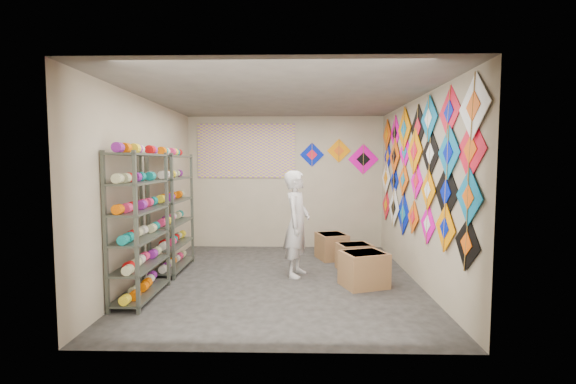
{
  "coord_description": "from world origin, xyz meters",
  "views": [
    {
      "loc": [
        0.23,
        -5.69,
        1.76
      ],
      "look_at": [
        0.1,
        0.3,
        1.3
      ],
      "focal_mm": 24.0,
      "sensor_mm": 36.0,
      "label": 1
    }
  ],
  "objects_px": {
    "shopkeeper": "(297,224)",
    "carton_a": "(364,269)",
    "carton_c": "(332,246)",
    "shelf_rack_back": "(172,213)",
    "shelf_rack_front": "(140,226)",
    "carton_b": "(354,257)"
  },
  "relations": [
    {
      "from": "carton_a",
      "to": "shelf_rack_back",
      "type": "bearing_deg",
      "value": 146.61
    },
    {
      "from": "shelf_rack_back",
      "to": "shopkeeper",
      "type": "bearing_deg",
      "value": -6.9
    },
    {
      "from": "shopkeeper",
      "to": "carton_c",
      "type": "bearing_deg",
      "value": -15.63
    },
    {
      "from": "shelf_rack_back",
      "to": "shopkeeper",
      "type": "relative_size",
      "value": 1.16
    },
    {
      "from": "shelf_rack_back",
      "to": "shopkeeper",
      "type": "xyz_separation_m",
      "value": [
        2.02,
        -0.24,
        -0.13
      ]
    },
    {
      "from": "shelf_rack_back",
      "to": "carton_a",
      "type": "bearing_deg",
      "value": -14.19
    },
    {
      "from": "shelf_rack_front",
      "to": "shopkeeper",
      "type": "relative_size",
      "value": 1.16
    },
    {
      "from": "shopkeeper",
      "to": "carton_a",
      "type": "height_order",
      "value": "shopkeeper"
    },
    {
      "from": "shopkeeper",
      "to": "carton_b",
      "type": "xyz_separation_m",
      "value": [
        0.94,
        0.34,
        -0.6
      ]
    },
    {
      "from": "shelf_rack_back",
      "to": "carton_a",
      "type": "distance_m",
      "value": 3.15
    },
    {
      "from": "carton_a",
      "to": "carton_c",
      "type": "relative_size",
      "value": 1.11
    },
    {
      "from": "shelf_rack_front",
      "to": "carton_b",
      "type": "relative_size",
      "value": 3.63
    },
    {
      "from": "carton_c",
      "to": "shopkeeper",
      "type": "bearing_deg",
      "value": -138.55
    },
    {
      "from": "shelf_rack_back",
      "to": "carton_c",
      "type": "distance_m",
      "value": 2.87
    },
    {
      "from": "shelf_rack_front",
      "to": "shopkeeper",
      "type": "bearing_deg",
      "value": 27.57
    },
    {
      "from": "carton_a",
      "to": "carton_b",
      "type": "xyz_separation_m",
      "value": [
        -0.01,
        0.85,
        -0.03
      ]
    },
    {
      "from": "shopkeeper",
      "to": "carton_a",
      "type": "bearing_deg",
      "value": -102.53
    },
    {
      "from": "shelf_rack_back",
      "to": "shelf_rack_front",
      "type": "bearing_deg",
      "value": -90.0
    },
    {
      "from": "carton_a",
      "to": "shelf_rack_front",
      "type": "bearing_deg",
      "value": 171.26
    },
    {
      "from": "shelf_rack_front",
      "to": "carton_a",
      "type": "bearing_deg",
      "value": 10.45
    },
    {
      "from": "shelf_rack_back",
      "to": "carton_b",
      "type": "height_order",
      "value": "shelf_rack_back"
    },
    {
      "from": "carton_c",
      "to": "carton_b",
      "type": "bearing_deg",
      "value": -84.2
    }
  ]
}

